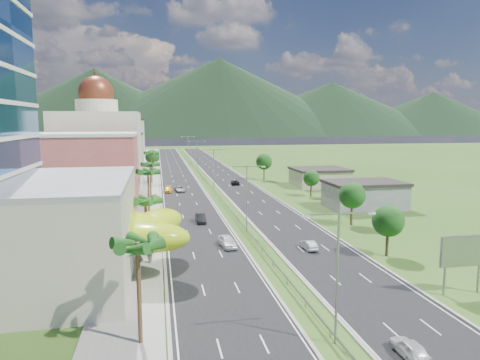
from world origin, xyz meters
TOP-DOWN VIEW (x-y plane):
  - ground at (0.00, 0.00)m, footprint 500.00×500.00m
  - road_left at (-7.50, 90.00)m, footprint 11.00×260.00m
  - road_right at (7.50, 90.00)m, footprint 11.00×260.00m
  - sidewalk_left at (-17.00, 90.00)m, footprint 7.00×260.00m
  - median_guardrail at (0.00, 71.99)m, footprint 0.10×216.06m
  - streetlight_median_a at (0.00, -25.00)m, footprint 6.04×0.25m
  - streetlight_median_b at (0.00, 10.00)m, footprint 6.04×0.25m
  - streetlight_median_c at (0.00, 50.00)m, footprint 6.04×0.25m
  - streetlight_median_d at (0.00, 95.00)m, footprint 6.04×0.25m
  - streetlight_median_e at (0.00, 140.00)m, footprint 6.04×0.25m
  - lime_canopy at (-20.00, -4.00)m, footprint 18.00×15.00m
  - pink_shophouse at (-28.00, 32.00)m, footprint 20.00×15.00m
  - domed_building at (-28.00, 55.00)m, footprint 20.00×20.00m
  - midrise_grey at (-27.00, 80.00)m, footprint 16.00×15.00m
  - midrise_beige at (-27.00, 102.00)m, footprint 16.00×15.00m
  - midrise_white at (-27.00, 125.00)m, footprint 16.00×15.00m
  - billboard at (17.00, -18.00)m, footprint 5.20×0.35m
  - shed_near at (28.00, 25.00)m, footprint 15.00×10.00m
  - shed_far at (30.00, 55.00)m, footprint 14.00×12.00m
  - palm_tree_a at (-15.50, -22.00)m, footprint 3.60×3.60m
  - palm_tree_b at (-15.50, 2.00)m, footprint 3.60×3.60m
  - palm_tree_c at (-15.50, 22.00)m, footprint 3.60×3.60m
  - palm_tree_d at (-15.50, 45.00)m, footprint 3.60×3.60m
  - palm_tree_e at (-15.50, 70.00)m, footprint 3.60×3.60m
  - leafy_tree_lfar at (-15.50, 95.00)m, footprint 4.90×4.90m
  - leafy_tree_ra at (16.00, -5.00)m, footprint 4.20×4.20m
  - leafy_tree_rb at (19.00, 12.00)m, footprint 4.55×4.55m
  - leafy_tree_rc at (22.00, 40.00)m, footprint 3.85×3.85m
  - leafy_tree_rd at (18.00, 70.00)m, footprint 4.90×4.90m
  - mountain_ridge at (60.00, 450.00)m, footprint 860.00×140.00m
  - car_white_near_left at (-4.29, 3.07)m, footprint 2.44×4.95m
  - car_dark_left at (-6.54, 18.75)m, footprint 1.65×4.67m
  - car_silver_mid_left at (-8.40, 52.68)m, footprint 2.73×5.12m
  - car_yellow_far_left at (-11.28, 52.50)m, footprint 2.08×4.83m
  - car_white_near_right at (4.78, -27.99)m, footprint 1.65×4.05m
  - car_silver_right at (6.73, -0.24)m, footprint 1.62×3.95m
  - car_dark_far_right at (7.57, 61.81)m, footprint 2.56×4.80m
  - motorcycle at (-10.50, 6.25)m, footprint 0.52×1.71m

SIDE VIEW (x-z plane):
  - ground at x=0.00m, z-range 0.00..0.00m
  - mountain_ridge at x=60.00m, z-range -45.00..45.00m
  - road_left at x=-7.50m, z-range 0.00..0.04m
  - road_right at x=7.50m, z-range 0.00..0.04m
  - sidewalk_left at x=-17.00m, z-range 0.00..0.12m
  - motorcycle at x=-10.50m, z-range 0.04..1.13m
  - median_guardrail at x=0.00m, z-range 0.24..1.00m
  - car_silver_right at x=6.73m, z-range 0.04..1.31m
  - car_dark_far_right at x=7.57m, z-range 0.04..1.33m
  - car_silver_mid_left at x=-8.40m, z-range 0.04..1.41m
  - car_white_near_right at x=4.78m, z-range 0.04..1.42m
  - car_yellow_far_left at x=-11.28m, z-range 0.04..1.43m
  - car_dark_left at x=-6.54m, z-range 0.04..1.58m
  - car_white_near_left at x=-4.29m, z-range 0.04..1.66m
  - shed_far at x=30.00m, z-range 0.00..4.40m
  - shed_near at x=28.00m, z-range 0.00..5.00m
  - leafy_tree_rc at x=22.00m, z-range 1.21..7.54m
  - billboard at x=17.00m, z-range 1.32..7.52m
  - leafy_tree_ra at x=16.00m, z-range 1.33..8.23m
  - lime_canopy at x=-20.00m, z-range 1.29..8.69m
  - leafy_tree_rb at x=19.00m, z-range 1.44..8.92m
  - leafy_tree_lfar at x=-15.50m, z-range 1.55..9.60m
  - leafy_tree_rd at x=18.00m, z-range 1.55..9.60m
  - midrise_beige at x=-27.00m, z-range 0.00..13.00m
  - streetlight_median_a at x=0.00m, z-range 1.25..12.25m
  - streetlight_median_b at x=0.00m, z-range 1.25..12.25m
  - streetlight_median_c at x=0.00m, z-range 1.25..12.25m
  - streetlight_median_d at x=0.00m, z-range 1.25..12.25m
  - streetlight_median_e at x=0.00m, z-range 1.25..12.25m
  - palm_tree_b at x=-15.50m, z-range 3.01..11.11m
  - pink_shophouse at x=-28.00m, z-range 0.00..15.00m
  - palm_tree_d at x=-15.50m, z-range 3.24..11.84m
  - midrise_grey at x=-27.00m, z-range 0.00..16.00m
  - palm_tree_a at x=-15.50m, z-range 3.47..12.57m
  - palm_tree_e at x=-15.50m, z-range 3.61..13.01m
  - palm_tree_c at x=-15.50m, z-range 3.70..13.30m
  - midrise_white at x=-27.00m, z-range 0.00..18.00m
  - domed_building at x=-28.00m, z-range -3.00..25.70m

